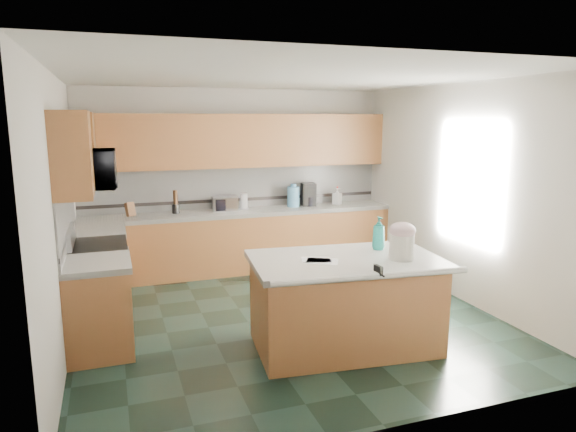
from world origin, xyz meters
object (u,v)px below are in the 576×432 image
island_base (345,305)px  island_top (346,261)px  coffee_maker (308,194)px  knife_block (130,209)px  treat_jar (402,247)px  toaster_oven (225,204)px  soap_bottle_island (379,233)px

island_base → island_top: 0.46m
coffee_maker → knife_block: bearing=-170.4°
island_base → treat_jar: treat_jar is taller
island_top → toaster_oven: size_ratio=5.08×
island_top → soap_bottle_island: soap_bottle_island is taller
treat_jar → toaster_oven: bearing=91.5°
soap_bottle_island → coffee_maker: 2.82m
soap_bottle_island → toaster_oven: size_ratio=0.95×
toaster_oven → island_base: bearing=-72.8°
coffee_maker → treat_jar: bearing=-86.4°
treat_jar → island_base: bearing=138.9°
island_top → treat_jar: treat_jar is taller
knife_block → toaster_oven: size_ratio=0.54×
island_base → toaster_oven: toaster_oven is taller
island_base → knife_block: bearing=128.4°
knife_block → coffee_maker: (2.68, 0.03, 0.08)m
island_base → soap_bottle_island: 0.83m
island_base → island_top: bearing=-174.2°
treat_jar → coffee_maker: (0.30, 3.22, 0.05)m
knife_block → toaster_oven: bearing=-23.3°
island_base → soap_bottle_island: (0.46, 0.19, 0.66)m
island_base → coffee_maker: bearing=81.1°
island_base → soap_bottle_island: bearing=27.9°
soap_bottle_island → knife_block: size_ratio=1.77×
soap_bottle_island → knife_block: bearing=131.6°
island_base → toaster_oven: (-0.55, 2.96, 0.59)m
toaster_oven → knife_block: bearing=-173.3°
knife_block → coffee_maker: 2.68m
toaster_oven → coffee_maker: bearing=7.9°
soap_bottle_island → toaster_oven: 2.96m
island_top → toaster_oven: (-0.55, 2.96, 0.13)m
treat_jar → soap_bottle_island: size_ratio=0.72×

